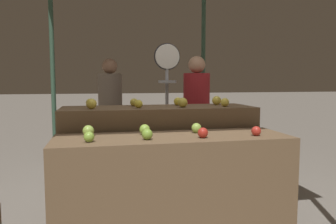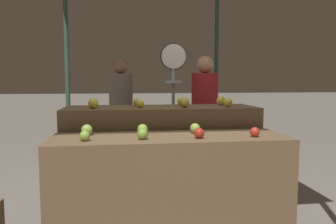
% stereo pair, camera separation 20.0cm
% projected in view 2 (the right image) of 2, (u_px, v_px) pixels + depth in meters
% --- Properties ---
extents(display_counter_front, '(1.73, 0.55, 0.88)m').
position_uv_depth(display_counter_front, '(170.00, 194.00, 2.46)').
color(display_counter_front, brown).
rests_on(display_counter_front, ground_plane).
extents(display_counter_back, '(1.73, 0.55, 1.05)m').
position_uv_depth(display_counter_back, '(161.00, 163.00, 3.04)').
color(display_counter_back, brown).
rests_on(display_counter_back, ground_plane).
extents(apple_front_0, '(0.07, 0.07, 0.07)m').
position_uv_depth(apple_front_0, '(85.00, 136.00, 2.22)').
color(apple_front_0, '#84AD3D').
rests_on(apple_front_0, display_counter_front).
extents(apple_front_1, '(0.08, 0.08, 0.08)m').
position_uv_depth(apple_front_1, '(143.00, 134.00, 2.28)').
color(apple_front_1, '#7AA338').
rests_on(apple_front_1, display_counter_front).
extents(apple_front_2, '(0.07, 0.07, 0.07)m').
position_uv_depth(apple_front_2, '(199.00, 133.00, 2.32)').
color(apple_front_2, '#AD281E').
rests_on(apple_front_2, display_counter_front).
extents(apple_front_3, '(0.07, 0.07, 0.07)m').
position_uv_depth(apple_front_3, '(255.00, 132.00, 2.38)').
color(apple_front_3, '#B72D23').
rests_on(apple_front_3, display_counter_front).
extents(apple_front_4, '(0.08, 0.08, 0.08)m').
position_uv_depth(apple_front_4, '(87.00, 130.00, 2.44)').
color(apple_front_4, '#8EB247').
rests_on(apple_front_4, display_counter_front).
extents(apple_front_5, '(0.08, 0.08, 0.08)m').
position_uv_depth(apple_front_5, '(143.00, 129.00, 2.48)').
color(apple_front_5, '#84AD3D').
rests_on(apple_front_5, display_counter_front).
extents(apple_front_6, '(0.08, 0.08, 0.08)m').
position_uv_depth(apple_front_6, '(195.00, 128.00, 2.54)').
color(apple_front_6, '#8EB247').
rests_on(apple_front_6, display_counter_front).
extents(apple_back_0, '(0.09, 0.09, 0.09)m').
position_uv_depth(apple_back_0, '(93.00, 103.00, 2.80)').
color(apple_back_0, yellow).
rests_on(apple_back_0, display_counter_back).
extents(apple_back_1, '(0.07, 0.07, 0.07)m').
position_uv_depth(apple_back_1, '(140.00, 104.00, 2.86)').
color(apple_back_1, gold).
rests_on(apple_back_1, display_counter_back).
extents(apple_back_2, '(0.09, 0.09, 0.09)m').
position_uv_depth(apple_back_2, '(185.00, 103.00, 2.90)').
color(apple_back_2, gold).
rests_on(apple_back_2, display_counter_back).
extents(apple_back_3, '(0.08, 0.08, 0.08)m').
position_uv_depth(apple_back_3, '(228.00, 103.00, 2.96)').
color(apple_back_3, yellow).
rests_on(apple_back_3, display_counter_back).
extents(apple_back_4, '(0.08, 0.08, 0.08)m').
position_uv_depth(apple_back_4, '(94.00, 102.00, 3.01)').
color(apple_back_4, gold).
rests_on(apple_back_4, display_counter_back).
extents(apple_back_5, '(0.07, 0.07, 0.07)m').
position_uv_depth(apple_back_5, '(137.00, 102.00, 3.07)').
color(apple_back_5, gold).
rests_on(apple_back_5, display_counter_back).
extents(apple_back_6, '(0.08, 0.08, 0.08)m').
position_uv_depth(apple_back_6, '(181.00, 102.00, 3.12)').
color(apple_back_6, gold).
rests_on(apple_back_6, display_counter_back).
extents(apple_back_7, '(0.09, 0.09, 0.09)m').
position_uv_depth(apple_back_7, '(221.00, 101.00, 3.16)').
color(apple_back_7, yellow).
rests_on(apple_back_7, display_counter_back).
extents(produce_scale, '(0.29, 0.20, 1.70)m').
position_uv_depth(produce_scale, '(173.00, 85.00, 3.60)').
color(produce_scale, '#99999E').
rests_on(produce_scale, ground_plane).
extents(person_vendor_at_scale, '(0.37, 0.37, 1.59)m').
position_uv_depth(person_vendor_at_scale, '(205.00, 111.00, 4.00)').
color(person_vendor_at_scale, '#2D2D38').
rests_on(person_vendor_at_scale, ground_plane).
extents(person_customer_left, '(0.39, 0.39, 1.59)m').
position_uv_depth(person_customer_left, '(121.00, 107.00, 4.61)').
color(person_customer_left, '#2D2D38').
rests_on(person_customer_left, ground_plane).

